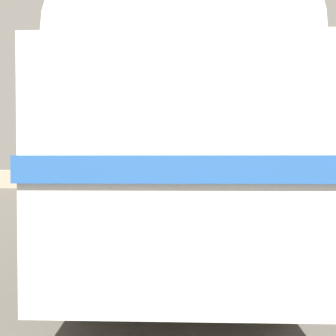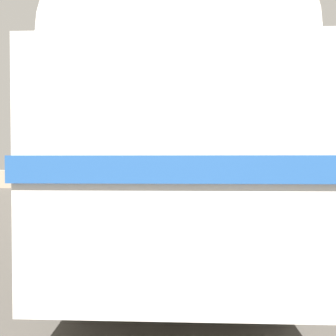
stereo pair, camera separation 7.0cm
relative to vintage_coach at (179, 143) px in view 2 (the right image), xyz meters
The scene contains 4 objects.
ground 4.11m from the vintage_coach, 37.26° to the left, with size 32.00×26.00×0.02m.
breakwater 14.38m from the vintage_coach, 77.69° to the left, with size 31.36×2.02×2.33m.
vintage_coach is the anchor object (origin of this frame).
lamp_post 10.07m from the vintage_coach, 55.98° to the left, with size 0.44×1.15×5.71m.
Camera 2 is at (-2.81, -8.65, 1.68)m, focal length 34.25 mm.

